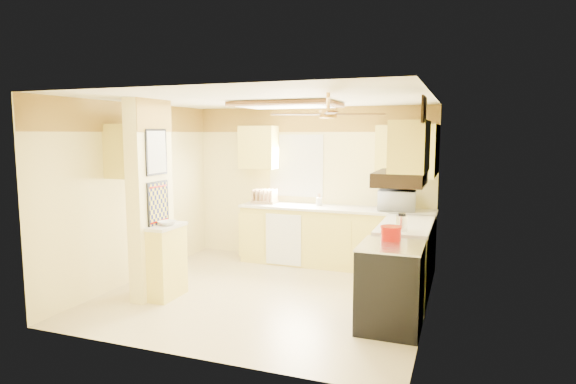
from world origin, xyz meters
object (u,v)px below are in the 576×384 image
at_px(bowl, 167,223).
at_px(kettle, 402,223).
at_px(microwave, 397,200).
at_px(dutch_oven, 391,233).
at_px(stove, 391,286).

relative_size(bowl, kettle, 1.04).
bearing_deg(microwave, dutch_oven, 90.95).
bearing_deg(dutch_oven, bowl, -175.55).
distance_m(stove, dutch_oven, 0.57).
distance_m(stove, bowl, 2.82).
bearing_deg(kettle, microwave, 99.62).
bearing_deg(kettle, bowl, -166.76).
bearing_deg(bowl, microwave, 40.20).
height_order(microwave, dutch_oven, microwave).
xyz_separation_m(bowl, kettle, (2.80, 0.66, 0.07)).
bearing_deg(microwave, stove, 91.47).
xyz_separation_m(bowl, dutch_oven, (2.74, 0.21, 0.03)).
bearing_deg(bowl, dutch_oven, 4.45).
xyz_separation_m(dutch_oven, kettle, (0.06, 0.45, 0.04)).
distance_m(microwave, dutch_oven, 1.95).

